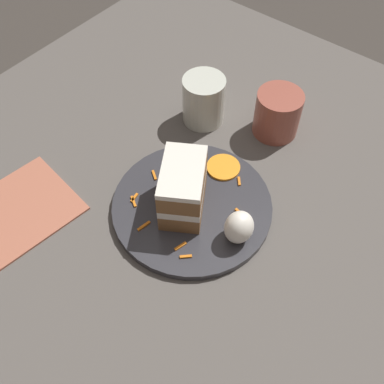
{
  "coord_description": "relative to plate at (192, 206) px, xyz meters",
  "views": [
    {
      "loc": [
        0.29,
        0.2,
        0.62
      ],
      "look_at": [
        -0.04,
        -0.05,
        0.07
      ],
      "focal_mm": 42.0,
      "sensor_mm": 36.0,
      "label": 1
    }
  ],
  "objects": [
    {
      "name": "dining_table",
      "position": [
        0.04,
        0.05,
        -0.02
      ],
      "size": [
        1.15,
        1.14,
        0.02
      ],
      "primitive_type": "cube",
      "color": "#56514C",
      "rests_on": "ground"
    },
    {
      "name": "cream_dollop",
      "position": [
        0.01,
        0.09,
        0.03
      ],
      "size": [
        0.05,
        0.04,
        0.05
      ],
      "primitive_type": "ellipsoid",
      "color": "white",
      "rests_on": "plate"
    },
    {
      "name": "coffee_mug",
      "position": [
        -0.23,
        0.01,
        0.04
      ],
      "size": [
        0.08,
        0.08,
        0.08
      ],
      "color": "#994C3D",
      "rests_on": "dining_table"
    },
    {
      "name": "drinking_glass",
      "position": [
        -0.17,
        -0.11,
        0.03
      ],
      "size": [
        0.08,
        0.08,
        0.09
      ],
      "color": "beige",
      "rests_on": "dining_table"
    },
    {
      "name": "orange_garnish",
      "position": [
        -0.09,
        -0.0,
        0.01
      ],
      "size": [
        0.06,
        0.06,
        0.0
      ],
      "primitive_type": "cylinder",
      "color": "orange",
      "rests_on": "plate"
    },
    {
      "name": "carrot_shreds_scatter",
      "position": [
        0.02,
        -0.0,
        0.01
      ],
      "size": [
        0.18,
        0.17,
        0.0
      ],
      "color": "orange",
      "rests_on": "plate"
    },
    {
      "name": "plate",
      "position": [
        0.0,
        0.0,
        0.0
      ],
      "size": [
        0.26,
        0.26,
        0.01
      ],
      "primitive_type": "cylinder",
      "color": "#333338",
      "rests_on": "dining_table"
    },
    {
      "name": "ground_plane",
      "position": [
        0.04,
        0.05,
        -0.03
      ],
      "size": [
        6.0,
        6.0,
        0.0
      ],
      "primitive_type": "plane",
      "color": "#38332D",
      "rests_on": "ground"
    },
    {
      "name": "cake_slice",
      "position": [
        0.01,
        -0.01,
        0.05
      ],
      "size": [
        0.12,
        0.11,
        0.09
      ],
      "rotation": [
        0.0,
        0.0,
        5.26
      ],
      "color": "brown",
      "rests_on": "plate"
    },
    {
      "name": "menu_card",
      "position": [
        0.19,
        -0.22,
        -0.0
      ],
      "size": [
        0.21,
        0.18,
        0.0
      ],
      "primitive_type": "cube",
      "rotation": [
        0.0,
        0.0,
        1.43
      ],
      "color": "#B2664C",
      "rests_on": "dining_table"
    }
  ]
}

